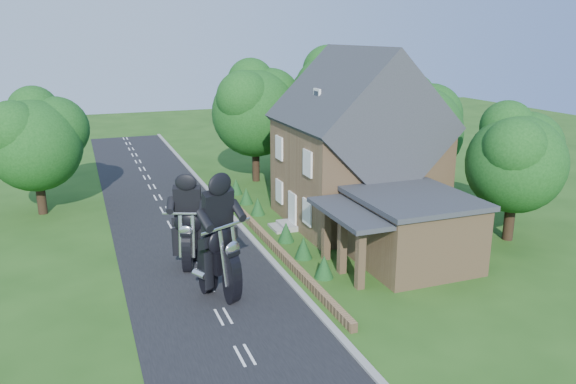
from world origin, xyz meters
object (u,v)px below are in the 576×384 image
object	(u,v)px
house	(357,149)
motorcycle_lead	(220,280)
annex	(409,228)
motorcycle_follow	(190,253)
garden_wall	(263,234)

from	to	relation	value
house	motorcycle_lead	xyz separation A→B (m)	(-10.18, -7.33, -3.51)
annex	motorcycle_follow	xyz separation A→B (m)	(-10.09, 3.20, -1.07)
motorcycle_lead	motorcycle_follow	world-z (taller)	motorcycle_lead
motorcycle_lead	garden_wall	bearing A→B (deg)	-149.82
garden_wall	annex	bearing A→B (deg)	-46.16
garden_wall	annex	xyz separation A→B (m)	(5.57, -5.80, 1.57)
motorcycle_follow	garden_wall	bearing A→B (deg)	-127.68
house	annex	size ratio (longest dim) A/B	1.45
annex	motorcycle_follow	world-z (taller)	annex
house	annex	bearing A→B (deg)	-95.24
motorcycle_lead	house	bearing A→B (deg)	-171.87
house	motorcycle_lead	world-z (taller)	house
house	motorcycle_follow	world-z (taller)	house
house	motorcycle_lead	size ratio (longest dim) A/B	5.76
annex	motorcycle_follow	bearing A→B (deg)	162.42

